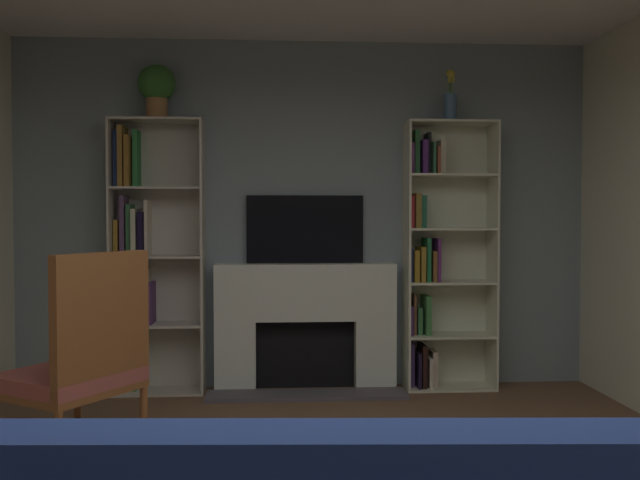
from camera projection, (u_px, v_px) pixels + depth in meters
wall_back_accent at (305, 215)px, 5.79m from camera, size 4.72×0.06×2.79m
fireplace at (305, 323)px, 5.67m from camera, size 1.54×0.52×1.00m
tv at (305, 229)px, 5.73m from camera, size 0.94×0.06×0.54m
bookshelf_left at (147, 256)px, 5.58m from camera, size 0.72×0.31×2.13m
bookshelf_right at (437, 258)px, 5.73m from camera, size 0.72×0.32×2.13m
potted_plant at (157, 87)px, 5.50m from camera, size 0.29×0.29×0.42m
vase_with_flowers at (450, 101)px, 5.66m from camera, size 0.11×0.11×0.42m
armchair at (81, 361)px, 3.92m from camera, size 0.85×0.87×1.19m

